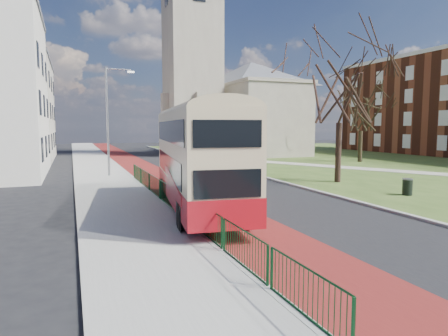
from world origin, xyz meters
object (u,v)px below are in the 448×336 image
winter_tree_far (362,106)px  litter_bin (407,187)px  winter_tree_near (341,75)px  bus (197,153)px  streetlamp (110,116)px

winter_tree_far → litter_bin: 21.76m
winter_tree_far → winter_tree_near: bearing=-134.6°
bus → litter_bin: size_ratio=12.36×
litter_bin → winter_tree_near: bearing=93.5°
bus → winter_tree_far: (23.43, 17.42, 3.25)m
winter_tree_near → winter_tree_far: winter_tree_near is taller
streetlamp → winter_tree_far: (25.91, 3.36, 1.29)m
bus → streetlamp: bearing=107.4°
bus → winter_tree_near: 13.60m
bus → litter_bin: (11.97, -0.27, -2.14)m
streetlamp → bus: streetlamp is taller
winter_tree_near → winter_tree_far: size_ratio=1.22×
winter_tree_near → winter_tree_far: 16.89m
streetlamp → litter_bin: 20.76m
winter_tree_near → litter_bin: winter_tree_near is taller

